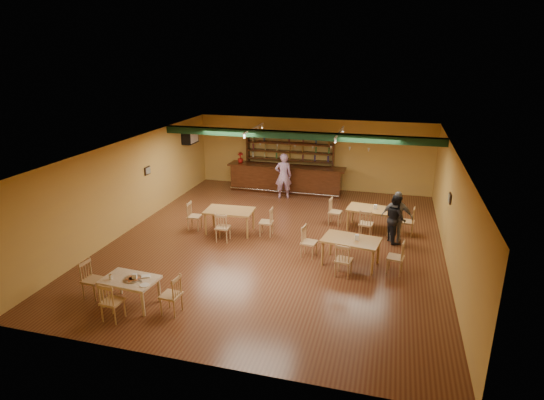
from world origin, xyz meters
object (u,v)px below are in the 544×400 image
(near_table, at_px, (131,292))
(patron_bar, at_px, (283,176))
(bar_counter, at_px, (286,179))
(patron_right_a, at_px, (396,218))
(dining_table_d, at_px, (350,252))
(dining_table_a, at_px, (230,221))
(dining_table_b, at_px, (370,219))

(near_table, distance_m, patron_bar, 8.94)
(bar_counter, distance_m, patron_right_a, 6.13)
(bar_counter, height_order, dining_table_d, bar_counter)
(near_table, height_order, patron_bar, patron_bar)
(dining_table_a, xyz_separation_m, dining_table_d, (4.07, -1.34, -0.00))
(near_table, relative_size, patron_bar, 0.68)
(patron_bar, bearing_deg, dining_table_d, 103.67)
(bar_counter, distance_m, dining_table_b, 5.00)
(dining_table_a, bearing_deg, patron_right_a, 4.07)
(bar_counter, height_order, near_table, bar_counter)
(patron_bar, relative_size, patron_right_a, 1.20)
(bar_counter, xyz_separation_m, patron_bar, (0.08, -0.83, 0.36))
(dining_table_a, relative_size, near_table, 1.23)
(dining_table_b, xyz_separation_m, near_table, (-5.12, -6.24, -0.03))
(dining_table_b, relative_size, near_table, 1.18)
(dining_table_a, xyz_separation_m, near_table, (-0.69, -4.79, -0.05))
(dining_table_a, relative_size, patron_right_a, 1.01)
(dining_table_b, xyz_separation_m, patron_right_a, (0.80, -0.80, 0.40))
(dining_table_d, relative_size, patron_bar, 0.84)
(bar_counter, bearing_deg, dining_table_b, -42.44)
(near_table, bearing_deg, dining_table_d, 40.00)
(dining_table_a, bearing_deg, dining_table_b, 15.10)
(dining_table_d, relative_size, near_table, 1.22)
(dining_table_a, distance_m, patron_right_a, 5.28)
(patron_bar, bearing_deg, patron_right_a, 125.13)
(bar_counter, relative_size, dining_table_d, 3.19)
(dining_table_b, distance_m, patron_right_a, 1.20)
(dining_table_a, height_order, patron_right_a, patron_right_a)
(near_table, bearing_deg, bar_counter, 85.55)
(bar_counter, distance_m, near_table, 9.72)
(dining_table_b, distance_m, near_table, 8.07)
(patron_right_a, bearing_deg, near_table, 108.66)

